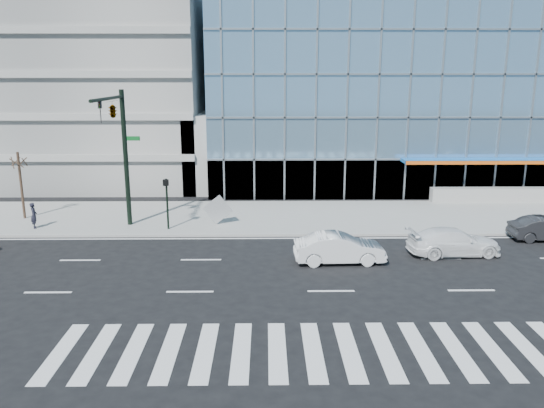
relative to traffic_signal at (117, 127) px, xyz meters
The scene contains 12 objects.
ground 13.41m from the traffic_signal, 22.56° to the right, with size 160.00×160.00×0.00m, color black.
sidewalk 13.03m from the traffic_signal, 17.33° to the left, with size 120.00×8.00×0.15m, color gray.
theatre_building 32.95m from the traffic_signal, 40.61° to the left, with size 42.00×26.00×15.00m, color #77A4C7.
parking_garage 23.56m from the traffic_signal, 112.79° to the left, with size 24.00×24.00×20.00m, color gray.
ramp_block 14.68m from the traffic_signal, 69.59° to the left, with size 6.00×8.00×6.00m, color gray.
traffic_signal is the anchor object (origin of this frame).
ped_signal_post 4.75m from the traffic_signal, ahead, with size 0.30×0.33×3.00m.
street_tree_near 7.96m from the traffic_signal, 157.29° to the left, with size 1.10×1.10×4.23m.
white_suv 19.04m from the traffic_signal, 12.36° to the right, with size 1.91×4.71×1.37m, color white.
white_sedan 13.94m from the traffic_signal, 22.98° to the right, with size 1.54×4.40×1.45m, color white.
pedestrian 7.57m from the traffic_signal, behind, with size 0.56×0.37×1.53m, color black.
tilted_panel 7.51m from the traffic_signal, 14.65° to the left, with size 1.30×0.06×1.30m, color #A7A7A7.
Camera 1 is at (-2.77, -24.98, 8.95)m, focal length 35.00 mm.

